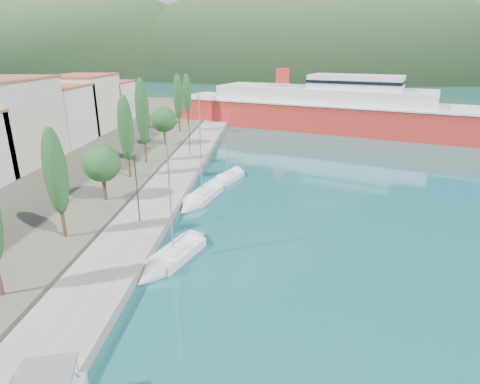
{
  "coord_description": "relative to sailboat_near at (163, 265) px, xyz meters",
  "views": [
    {
      "loc": [
        2.37,
        -19.34,
        15.48
      ],
      "look_at": [
        0.0,
        14.0,
        3.5
      ],
      "focal_mm": 30.0,
      "sensor_mm": 36.0,
      "label": 1
    }
  ],
  "objects": [
    {
      "name": "hills_far",
      "position": [
        143.84,
        612.29,
        77.09
      ],
      "size": [
        1480.0,
        900.0,
        180.0
      ],
      "color": "slate",
      "rests_on": "ground"
    },
    {
      "name": "town_buildings",
      "position": [
        -26.75,
        30.46,
        5.27
      ],
      "size": [
        9.2,
        69.2,
        11.3
      ],
      "color": "beige",
      "rests_on": "land_strip"
    },
    {
      "name": "hills_near",
      "position": [
        103.3,
        366.06,
        48.88
      ],
      "size": [
        1010.0,
        520.0,
        115.0
      ],
      "color": "#39592E",
      "rests_on": "ground"
    },
    {
      "name": "sailboat_mid",
      "position": [
        0.16,
        13.12,
        0.0
      ],
      "size": [
        4.46,
        8.86,
        12.34
      ],
      "color": "silver",
      "rests_on": "ground"
    },
    {
      "name": "ferry",
      "position": [
        18.52,
        57.4,
        3.46
      ],
      "size": [
        62.62,
        34.98,
        12.34
      ],
      "color": "red",
      "rests_on": "ground"
    },
    {
      "name": "quay",
      "position": [
        -3.75,
        19.56,
        0.1
      ],
      "size": [
        5.0,
        88.0,
        0.8
      ],
      "primitive_type": "cube",
      "color": "gray",
      "rests_on": "ground"
    },
    {
      "name": "sailboat_far",
      "position": [
        2.31,
        20.49,
        -0.02
      ],
      "size": [
        4.22,
        6.82,
        9.56
      ],
      "color": "silver",
      "rests_on": "ground"
    },
    {
      "name": "sailboat_near",
      "position": [
        0.0,
        0.0,
        0.0
      ],
      "size": [
        4.79,
        7.89,
        10.89
      ],
      "color": "silver",
      "rests_on": "ground"
    },
    {
      "name": "tree_row",
      "position": [
        -9.08,
        25.83,
        5.64
      ],
      "size": [
        4.05,
        63.52,
        11.32
      ],
      "color": "#47301E",
      "rests_on": "land_strip"
    },
    {
      "name": "ground",
      "position": [
        5.25,
        113.56,
        -0.3
      ],
      "size": [
        1400.0,
        1400.0,
        0.0
      ],
      "primitive_type": "plane",
      "color": "#1A5A5C"
    },
    {
      "name": "lamp_posts",
      "position": [
        -3.75,
        7.36,
        3.79
      ],
      "size": [
        0.15,
        46.81,
        6.06
      ],
      "color": "#2D2D33",
      "rests_on": "quay"
    }
  ]
}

